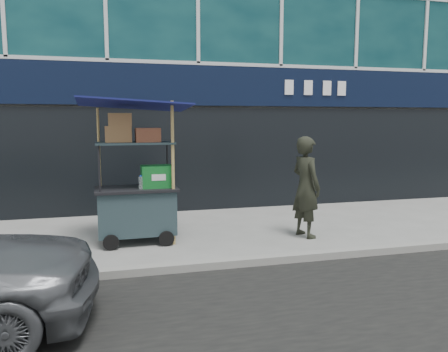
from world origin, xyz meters
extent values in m
plane|color=slate|center=(0.00, 0.00, 0.00)|extent=(80.00, 80.00, 0.00)
cube|color=gray|center=(0.00, -0.20, 0.06)|extent=(80.00, 0.18, 0.12)
cube|color=black|center=(0.00, 3.86, 2.90)|extent=(15.68, 0.06, 0.90)
cube|color=black|center=(0.00, 3.90, 1.20)|extent=(15.68, 0.04, 2.40)
cube|color=#1B2C2F|center=(-1.59, 1.49, 0.54)|extent=(1.31, 0.78, 0.76)
cylinder|color=black|center=(-2.03, 1.08, 0.13)|extent=(0.26, 0.06, 0.26)
cylinder|color=black|center=(-1.13, 1.10, 0.13)|extent=(0.26, 0.06, 0.26)
cube|color=black|center=(-1.59, 1.49, 0.94)|extent=(1.40, 0.87, 0.04)
cylinder|color=black|center=(-2.18, 1.15, 1.32)|extent=(0.03, 0.03, 0.81)
cylinder|color=black|center=(-0.99, 1.18, 1.32)|extent=(0.03, 0.03, 0.81)
cylinder|color=black|center=(-2.19, 1.80, 1.32)|extent=(0.03, 0.03, 0.81)
cylinder|color=black|center=(-1.00, 1.83, 1.32)|extent=(0.03, 0.03, 0.81)
cube|color=#1B2C2F|center=(-1.59, 1.49, 1.73)|extent=(1.31, 0.78, 0.03)
cylinder|color=tan|center=(-0.99, 1.18, 1.22)|extent=(0.06, 0.06, 2.43)
cylinder|color=tan|center=(-2.19, 1.80, 1.16)|extent=(0.04, 0.04, 2.33)
cube|color=#0C0E43|center=(-1.59, 1.49, 2.38)|extent=(1.87, 1.33, 0.21)
cube|color=#0E5E17|center=(-1.22, 1.44, 1.15)|extent=(0.55, 0.39, 0.38)
cylinder|color=silver|center=(-1.52, 1.27, 1.07)|extent=(0.07, 0.07, 0.22)
cylinder|color=blue|center=(-1.52, 1.27, 1.19)|extent=(0.04, 0.04, 0.02)
cube|color=olive|center=(-1.86, 1.54, 1.88)|extent=(0.44, 0.33, 0.27)
cube|color=#966241|center=(-1.37, 1.44, 1.87)|extent=(0.42, 0.31, 0.24)
cube|color=olive|center=(-1.83, 1.52, 2.13)|extent=(0.38, 0.29, 0.22)
imported|color=black|center=(1.41, 1.10, 0.92)|extent=(0.59, 0.76, 1.83)
camera|label=1|loc=(-1.99, -6.08, 2.11)|focal=35.00mm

